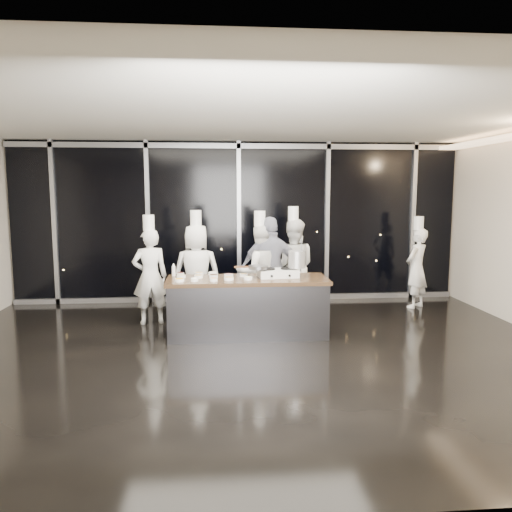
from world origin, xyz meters
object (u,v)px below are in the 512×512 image
at_px(chef_center, 260,272).
at_px(chef_side, 417,267).
at_px(chef_far_left, 150,275).
at_px(stove, 278,273).
at_px(frying_pan, 258,267).
at_px(stock_pot, 297,259).
at_px(guest, 271,269).
at_px(chef_right, 293,266).
at_px(demo_counter, 247,307).
at_px(chef_left, 197,272).

xyz_separation_m(chef_center, chef_side, (3.07, 0.72, -0.06)).
distance_m(chef_far_left, chef_center, 1.84).
height_order(stove, chef_center, chef_center).
relative_size(frying_pan, stock_pot, 2.00).
bearing_deg(chef_center, guest, 161.80).
height_order(chef_center, chef_right, chef_right).
distance_m(demo_counter, guest, 1.04).
bearing_deg(chef_side, chef_right, -35.21).
distance_m(demo_counter, chef_right, 1.70).
bearing_deg(frying_pan, demo_counter, 178.30).
distance_m(frying_pan, chef_center, 0.88).
bearing_deg(chef_far_left, guest, 165.33).
distance_m(frying_pan, chef_far_left, 1.94).
xyz_separation_m(demo_counter, chef_side, (3.34, 1.58, 0.33)).
bearing_deg(guest, frying_pan, 69.49).
bearing_deg(stock_pot, chef_center, 122.96).
relative_size(stove, frying_pan, 1.20).
bearing_deg(stock_pot, chef_right, 83.71).
relative_size(frying_pan, chef_left, 0.28).
height_order(frying_pan, chef_center, chef_center).
relative_size(stock_pot, chef_far_left, 0.14).
relative_size(stock_pot, chef_center, 0.14).
xyz_separation_m(demo_counter, chef_center, (0.27, 0.86, 0.39)).
distance_m(stove, chef_center, 0.83).
relative_size(demo_counter, chef_side, 1.40).
distance_m(chef_left, chef_side, 4.19).
bearing_deg(stove, demo_counter, -178.26).
height_order(stove, chef_side, chef_side).
bearing_deg(stove, guest, 85.91).
height_order(demo_counter, stove, stove).
xyz_separation_m(frying_pan, chef_side, (3.18, 1.57, -0.28)).
bearing_deg(frying_pan, guest, 64.17).
height_order(stock_pot, guest, guest).
relative_size(demo_counter, frying_pan, 4.64).
distance_m(chef_left, chef_right, 1.76).
relative_size(stove, stock_pot, 2.39).
height_order(chef_center, guest, chef_center).
bearing_deg(chef_center, stock_pot, 115.04).
relative_size(chef_far_left, chef_left, 0.97).
relative_size(stock_pot, chef_side, 0.15).
relative_size(chef_far_left, chef_center, 0.97).
distance_m(demo_counter, chef_side, 3.71).
bearing_deg(chef_left, stove, 146.33).
bearing_deg(demo_counter, stove, 7.14).
height_order(demo_counter, chef_far_left, chef_far_left).
distance_m(stove, stock_pot, 0.36).
bearing_deg(chef_far_left, demo_counter, 137.80).
distance_m(demo_counter, stock_pot, 1.06).
bearing_deg(stove, chef_right, 65.94).
xyz_separation_m(chef_far_left, guest, (2.04, -0.01, 0.07)).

